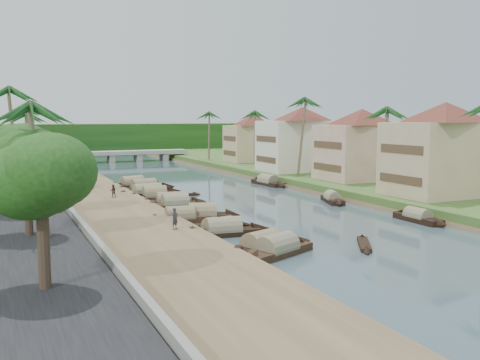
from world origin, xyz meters
name	(u,v)px	position (x,y,z in m)	size (l,w,h in m)	color
ground	(284,215)	(0.00, 0.00, 0.00)	(220.00, 220.00, 0.00)	#3B4F59
left_bank	(88,195)	(-16.00, 20.00, 0.40)	(10.00, 180.00, 0.80)	brown
right_bank	(330,179)	(19.00, 20.00, 0.60)	(16.00, 180.00, 1.20)	#335020
road	(11,197)	(-24.50, 20.00, 0.70)	(8.00, 180.00, 1.40)	black
retaining_wall	(51,189)	(-20.20, 20.00, 1.35)	(0.40, 180.00, 1.10)	slate
treeline	(101,139)	(0.00, 100.00, 4.00)	(120.00, 14.00, 8.00)	#10380F
bridge	(124,154)	(0.00, 72.00, 1.72)	(28.00, 4.00, 2.40)	gray
building_near	(444,148)	(18.99, -2.00, 6.38)	(14.85, 14.85, 10.20)	#CAAD87
building_mid	(361,144)	(19.99, 14.00, 6.13)	(14.11, 14.11, 9.70)	beige
building_far	(302,138)	(18.99, 28.00, 6.38)	(15.59, 15.59, 10.20)	beige
building_distant	(253,137)	(19.99, 48.00, 5.88)	(12.62, 12.62, 9.20)	#CAAD87
sampan_0	(277,250)	(-8.12, -13.57, 0.42)	(8.56, 5.03, 2.26)	black
sampan_1	(262,247)	(-8.74, -12.34, 0.42)	(7.88, 4.50, 2.30)	black
sampan_2	(219,229)	(-9.21, -5.38, 0.41)	(7.64, 2.95, 2.01)	black
sampan_3	(223,230)	(-9.08, -5.99, 0.42)	(8.57, 2.75, 2.26)	black
sampan_4	(180,218)	(-10.54, 0.89, 0.42)	(7.81, 2.59, 2.19)	black
sampan_5	(202,215)	(-8.21, 1.16, 0.42)	(7.83, 4.01, 2.41)	black
sampan_6	(175,205)	(-8.62, 8.37, 0.42)	(8.12, 2.45, 2.37)	black
sampan_7	(170,202)	(-8.59, 10.46, 0.42)	(8.42, 3.19, 2.20)	black
sampan_8	(155,196)	(-8.87, 15.61, 0.42)	(8.01, 2.49, 2.42)	black
sampan_9	(147,193)	(-9.12, 18.31, 0.42)	(9.65, 2.75, 2.38)	black
sampan_10	(153,195)	(-8.78, 16.68, 0.41)	(7.13, 3.45, 1.97)	black
sampan_11	(144,188)	(-8.31, 22.86, 0.42)	(9.24, 2.86, 2.56)	black
sampan_12	(132,183)	(-8.49, 28.72, 0.41)	(9.24, 4.13, 2.18)	black
sampan_13	(131,184)	(-8.82, 27.72, 0.41)	(7.80, 2.87, 2.11)	black
sampan_14	(418,218)	(9.76, -8.22, 0.40)	(1.60, 7.38, 1.84)	black
sampan_15	(333,199)	(9.02, 4.64, 0.41)	(3.54, 6.98, 1.90)	black
sampan_16	(268,182)	(9.80, 22.06, 0.42)	(2.38, 9.50, 2.28)	black
canoe_0	(364,245)	(-0.74, -13.83, 0.10)	(3.91, 5.46, 0.79)	black
canoe_1	(205,225)	(-9.18, -1.94, 0.10)	(5.45, 2.05, 0.87)	black
canoe_2	(180,195)	(-5.31, 17.01, 0.10)	(5.53, 1.53, 0.80)	black
palm_1	(382,111)	(16.00, 4.95, 10.51)	(3.20, 3.20, 11.06)	#75644E
palm_2	(300,101)	(15.00, 22.02, 12.14)	(3.20, 3.20, 12.76)	#75644E
palm_3	(255,113)	(16.00, 39.11, 10.45)	(3.20, 3.20, 11.01)	#75644E
palm_4	(40,108)	(-23.00, -7.14, 10.32)	(3.20, 3.20, 10.67)	#75644E
palm_5	(13,92)	(-24.00, 13.73, 12.32)	(3.20, 3.20, 12.76)	#75644E
palm_6	(26,115)	(-22.00, 31.13, 10.06)	(3.20, 3.20, 10.40)	#75644E
palm_7	(209,114)	(14.00, 56.42, 10.45)	(3.20, 3.20, 11.02)	#75644E
palm_8	(26,110)	(-20.50, 58.57, 11.03)	(3.20, 3.20, 11.42)	#75644E
tree_0	(41,179)	(-24.00, -19.01, 6.80)	(4.55, 4.55, 7.37)	#403125
tree_1	(26,160)	(-24.00, -5.90, 6.74)	(4.79, 4.79, 7.40)	#403125
tree_2	(19,149)	(-24.00, 4.37, 6.99)	(4.58, 4.58, 7.58)	#403125
tree_3	(14,149)	(-24.00, 20.18, 6.17)	(4.70, 4.70, 6.78)	#403125
tree_4	(10,139)	(-24.00, 36.87, 6.72)	(4.41, 4.41, 7.24)	#403125
tree_5	(8,139)	(-24.00, 51.05, 6.24)	(5.16, 5.16, 7.04)	#403125
tree_6	(323,136)	(24.00, 29.43, 6.63)	(4.37, 4.37, 7.34)	#403125
person_near	(175,218)	(-13.06, -5.47, 1.66)	(0.63, 0.41, 1.72)	#292A31
person_far	(113,191)	(-14.14, 13.85, 1.53)	(0.71, 0.55, 1.46)	#352D25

